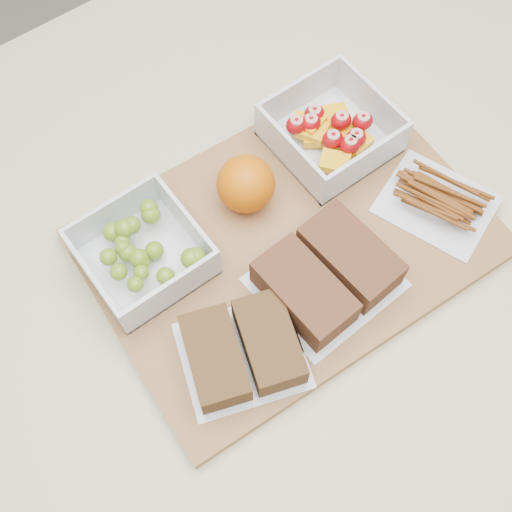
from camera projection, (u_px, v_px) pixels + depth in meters
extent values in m
plane|color=gray|center=(260.00, 419.00, 1.52)|extent=(4.00, 4.00, 0.00)
cube|color=beige|center=(261.00, 366.00, 1.12)|extent=(1.20, 0.90, 0.90)
cube|color=olive|center=(288.00, 242.00, 0.71)|extent=(0.44, 0.32, 0.02)
cube|color=silver|center=(145.00, 261.00, 0.69)|extent=(0.12, 0.12, 0.00)
cube|color=silver|center=(114.00, 214.00, 0.69)|extent=(0.12, 0.00, 0.05)
cube|color=silver|center=(172.00, 293.00, 0.65)|extent=(0.12, 0.00, 0.05)
cube|color=silver|center=(187.00, 223.00, 0.68)|extent=(0.00, 0.11, 0.05)
cube|color=silver|center=(95.00, 282.00, 0.65)|extent=(0.00, 0.11, 0.05)
sphere|color=olive|center=(139.00, 258.00, 0.67)|extent=(0.02, 0.02, 0.02)
sphere|color=olive|center=(119.00, 272.00, 0.65)|extent=(0.02, 0.02, 0.02)
sphere|color=olive|center=(126.00, 229.00, 0.67)|extent=(0.02, 0.02, 0.02)
sphere|color=olive|center=(154.00, 251.00, 0.68)|extent=(0.02, 0.02, 0.02)
sphere|color=olive|center=(108.00, 257.00, 0.66)|extent=(0.02, 0.02, 0.02)
sphere|color=olive|center=(142.00, 261.00, 0.67)|extent=(0.02, 0.02, 0.02)
sphere|color=olive|center=(123.00, 248.00, 0.66)|extent=(0.02, 0.02, 0.02)
sphere|color=olive|center=(191.00, 258.00, 0.65)|extent=(0.02, 0.02, 0.02)
sphere|color=olive|center=(151.00, 215.00, 0.68)|extent=(0.02, 0.02, 0.02)
sphere|color=olive|center=(125.00, 228.00, 0.67)|extent=(0.02, 0.02, 0.02)
sphere|color=olive|center=(135.00, 284.00, 0.65)|extent=(0.02, 0.02, 0.02)
sphere|color=olive|center=(149.00, 208.00, 0.68)|extent=(0.02, 0.02, 0.02)
sphere|color=olive|center=(165.00, 276.00, 0.66)|extent=(0.02, 0.02, 0.02)
sphere|color=olive|center=(124.00, 231.00, 0.68)|extent=(0.02, 0.02, 0.02)
sphere|color=olive|center=(128.00, 253.00, 0.67)|extent=(0.02, 0.02, 0.02)
sphere|color=olive|center=(132.00, 225.00, 0.68)|extent=(0.02, 0.02, 0.02)
sphere|color=olive|center=(196.00, 257.00, 0.66)|extent=(0.02, 0.02, 0.02)
sphere|color=olive|center=(193.00, 256.00, 0.67)|extent=(0.02, 0.02, 0.02)
sphere|color=olive|center=(123.00, 242.00, 0.67)|extent=(0.02, 0.02, 0.02)
sphere|color=olive|center=(141.00, 273.00, 0.66)|extent=(0.02, 0.02, 0.02)
sphere|color=olive|center=(113.00, 232.00, 0.68)|extent=(0.02, 0.02, 0.02)
cube|color=silver|center=(329.00, 141.00, 0.76)|extent=(0.13, 0.13, 0.00)
cube|color=silver|center=(298.00, 95.00, 0.76)|extent=(0.13, 0.00, 0.05)
cube|color=silver|center=(366.00, 164.00, 0.71)|extent=(0.13, 0.00, 0.05)
cube|color=silver|center=(371.00, 103.00, 0.75)|extent=(0.00, 0.12, 0.05)
cube|color=silver|center=(290.00, 155.00, 0.72)|extent=(0.00, 0.12, 0.05)
cube|color=#E59E0C|center=(344.00, 143.00, 0.74)|extent=(0.04, 0.04, 0.01)
cube|color=#E59E0C|center=(311.00, 126.00, 0.75)|extent=(0.05, 0.05, 0.01)
cube|color=#E59E0C|center=(335.00, 127.00, 0.75)|extent=(0.04, 0.05, 0.01)
cube|color=#E59E0C|center=(336.00, 118.00, 0.76)|extent=(0.04, 0.05, 0.01)
cube|color=#E59E0C|center=(312.00, 130.00, 0.74)|extent=(0.04, 0.04, 0.01)
cube|color=#E59E0C|center=(311.00, 122.00, 0.74)|extent=(0.04, 0.03, 0.01)
cube|color=#E59E0C|center=(334.00, 163.00, 0.72)|extent=(0.04, 0.04, 0.01)
cube|color=#E59E0C|center=(355.00, 141.00, 0.74)|extent=(0.04, 0.04, 0.01)
cube|color=#E59E0C|center=(316.00, 136.00, 0.74)|extent=(0.04, 0.04, 0.01)
ellipsoid|color=#A4080E|center=(341.00, 121.00, 0.73)|extent=(0.03, 0.02, 0.02)
ellipsoid|color=#A4080E|center=(356.00, 138.00, 0.72)|extent=(0.03, 0.02, 0.02)
ellipsoid|color=#A4080E|center=(296.00, 125.00, 0.73)|extent=(0.03, 0.02, 0.02)
ellipsoid|color=#A4080E|center=(363.00, 121.00, 0.73)|extent=(0.03, 0.02, 0.02)
ellipsoid|color=#A4080E|center=(311.00, 123.00, 0.73)|extent=(0.03, 0.02, 0.02)
ellipsoid|color=#A4080E|center=(350.00, 145.00, 0.72)|extent=(0.03, 0.02, 0.02)
ellipsoid|color=#A4080E|center=(333.00, 139.00, 0.72)|extent=(0.03, 0.02, 0.02)
ellipsoid|color=#A4080E|center=(314.00, 114.00, 0.74)|extent=(0.03, 0.02, 0.02)
sphere|color=#DD6405|center=(246.00, 184.00, 0.69)|extent=(0.06, 0.06, 0.06)
cube|color=silver|center=(242.00, 355.00, 0.64)|extent=(0.15, 0.14, 0.00)
cube|color=brown|center=(215.00, 358.00, 0.62)|extent=(0.08, 0.10, 0.04)
cube|color=brown|center=(269.00, 342.00, 0.63)|extent=(0.08, 0.10, 0.04)
cube|color=silver|center=(325.00, 282.00, 0.68)|extent=(0.14, 0.13, 0.00)
cube|color=brown|center=(304.00, 292.00, 0.65)|extent=(0.06, 0.11, 0.04)
cube|color=brown|center=(350.00, 256.00, 0.67)|extent=(0.06, 0.11, 0.04)
cube|color=silver|center=(436.00, 204.00, 0.72)|extent=(0.13, 0.15, 0.00)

